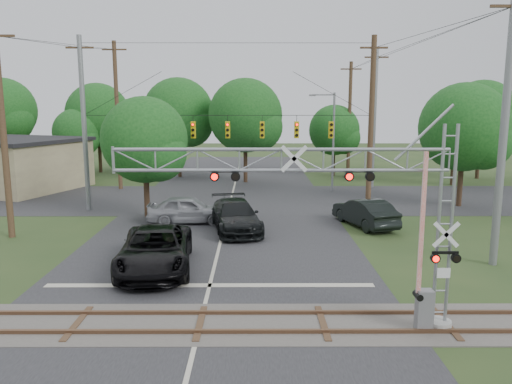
{
  "coord_description": "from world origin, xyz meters",
  "views": [
    {
      "loc": [
        1.77,
        -13.26,
        7.05
      ],
      "look_at": [
        1.84,
        7.5,
        3.42
      ],
      "focal_mm": 35.0,
      "sensor_mm": 36.0,
      "label": 1
    }
  ],
  "objects_px": {
    "sedan_silver": "(188,209)",
    "streetlight": "(331,137)",
    "traffic_signal_span": "(241,126)",
    "pickup_black": "(155,250)",
    "car_dark": "(235,216)",
    "crossing_gantry": "(346,204)"
  },
  "relations": [
    {
      "from": "traffic_signal_span",
      "to": "sedan_silver",
      "type": "xyz_separation_m",
      "value": [
        -3.12,
        -3.77,
        -4.85
      ]
    },
    {
      "from": "traffic_signal_span",
      "to": "pickup_black",
      "type": "bearing_deg",
      "value": -105.14
    },
    {
      "from": "car_dark",
      "to": "traffic_signal_span",
      "type": "bearing_deg",
      "value": 77.0
    },
    {
      "from": "crossing_gantry",
      "to": "car_dark",
      "type": "bearing_deg",
      "value": 107.04
    },
    {
      "from": "crossing_gantry",
      "to": "pickup_black",
      "type": "xyz_separation_m",
      "value": [
        -7.08,
        5.85,
        -3.17
      ]
    },
    {
      "from": "pickup_black",
      "to": "car_dark",
      "type": "xyz_separation_m",
      "value": [
        3.2,
        6.81,
        -0.04
      ]
    },
    {
      "from": "sedan_silver",
      "to": "streetlight",
      "type": "distance_m",
      "value": 15.85
    },
    {
      "from": "sedan_silver",
      "to": "streetlight",
      "type": "height_order",
      "value": "streetlight"
    },
    {
      "from": "pickup_black",
      "to": "crossing_gantry",
      "type": "bearing_deg",
      "value": -45.29
    },
    {
      "from": "traffic_signal_span",
      "to": "pickup_black",
      "type": "distance_m",
      "value": 13.81
    },
    {
      "from": "traffic_signal_span",
      "to": "car_dark",
      "type": "height_order",
      "value": "traffic_signal_span"
    },
    {
      "from": "crossing_gantry",
      "to": "sedan_silver",
      "type": "distance_m",
      "value": 16.42
    },
    {
      "from": "crossing_gantry",
      "to": "pickup_black",
      "type": "height_order",
      "value": "crossing_gantry"
    },
    {
      "from": "crossing_gantry",
      "to": "traffic_signal_span",
      "type": "height_order",
      "value": "traffic_signal_span"
    },
    {
      "from": "pickup_black",
      "to": "car_dark",
      "type": "distance_m",
      "value": 7.52
    },
    {
      "from": "pickup_black",
      "to": "sedan_silver",
      "type": "xyz_separation_m",
      "value": [
        0.26,
        8.73,
        -0.07
      ]
    },
    {
      "from": "car_dark",
      "to": "crossing_gantry",
      "type": "bearing_deg",
      "value": -84.08
    },
    {
      "from": "traffic_signal_span",
      "to": "streetlight",
      "type": "distance_m",
      "value": 10.6
    },
    {
      "from": "pickup_black",
      "to": "streetlight",
      "type": "bearing_deg",
      "value": 56.61
    },
    {
      "from": "crossing_gantry",
      "to": "streetlight",
      "type": "relative_size",
      "value": 1.32
    },
    {
      "from": "car_dark",
      "to": "streetlight",
      "type": "distance_m",
      "value": 15.71
    },
    {
      "from": "crossing_gantry",
      "to": "streetlight",
      "type": "bearing_deg",
      "value": 82.31
    }
  ]
}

